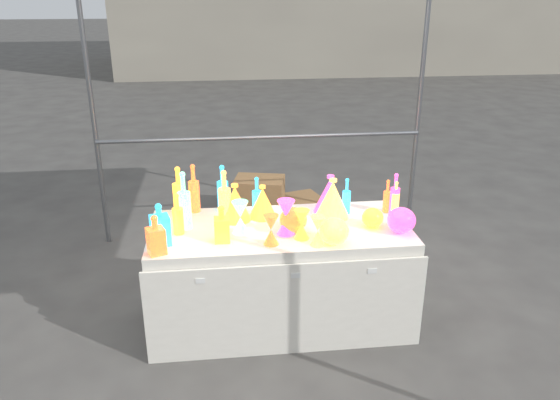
{
  "coord_description": "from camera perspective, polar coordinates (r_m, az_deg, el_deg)",
  "views": [
    {
      "loc": [
        -0.4,
        -3.44,
        2.32
      ],
      "look_at": [
        0.0,
        0.0,
        0.95
      ],
      "focal_mm": 35.0,
      "sensor_mm": 36.0,
      "label": 1
    }
  ],
  "objects": [
    {
      "name": "bottle_0",
      "position": [
        4.05,
        -10.54,
        1.08
      ],
      "size": [
        0.1,
        0.1,
        0.35
      ],
      "primitive_type": null,
      "rotation": [
        0.0,
        0.0,
        0.11
      ],
      "color": "red",
      "rests_on": "display_table"
    },
    {
      "name": "hourglass_1",
      "position": [
        3.64,
        0.62,
        -1.82
      ],
      "size": [
        0.14,
        0.14,
        0.24
      ],
      "primitive_type": null,
      "rotation": [
        0.0,
        0.0,
        -0.2
      ],
      "color": "#1E67AF",
      "rests_on": "display_table"
    },
    {
      "name": "bottle_5",
      "position": [
        3.76,
        -9.99,
        -0.03
      ],
      "size": [
        0.11,
        0.11,
        0.41
      ],
      "primitive_type": null,
      "rotation": [
        0.0,
        0.0,
        0.19
      ],
      "color": "#CE297A",
      "rests_on": "display_table"
    },
    {
      "name": "globe_3",
      "position": [
        3.78,
        12.55,
        -2.21
      ],
      "size": [
        0.2,
        0.2,
        0.16
      ],
      "primitive_type": null,
      "rotation": [
        0.0,
        0.0,
        0.01
      ],
      "color": "#1E67AF",
      "rests_on": "display_table"
    },
    {
      "name": "hourglass_4",
      "position": [
        3.59,
        2.3,
        -2.56
      ],
      "size": [
        0.13,
        0.13,
        0.2
      ],
      "primitive_type": null,
      "rotation": [
        0.0,
        0.0,
        0.39
      ],
      "color": "red",
      "rests_on": "display_table"
    },
    {
      "name": "globe_0",
      "position": [
        3.83,
        9.65,
        -1.94
      ],
      "size": [
        0.2,
        0.2,
        0.12
      ],
      "primitive_type": null,
      "rotation": [
        0.0,
        0.0,
        -0.41
      ],
      "color": "red",
      "rests_on": "display_table"
    },
    {
      "name": "decanter_0",
      "position": [
        3.56,
        -6.11,
        -2.46
      ],
      "size": [
        0.1,
        0.1,
        0.25
      ],
      "primitive_type": null,
      "rotation": [
        0.0,
        0.0,
        0.0
      ],
      "color": "red",
      "rests_on": "display_table"
    },
    {
      "name": "ground",
      "position": [
        4.17,
        -0.0,
        -12.24
      ],
      "size": [
        80.0,
        80.0,
        0.0
      ],
      "primitive_type": "plane",
      "color": "#5F5C58",
      "rests_on": "ground"
    },
    {
      "name": "lampshade_2",
      "position": [
        4.02,
        5.25,
        0.67
      ],
      "size": [
        0.3,
        0.3,
        0.28
      ],
      "primitive_type": null,
      "rotation": [
        0.0,
        0.0,
        -0.29
      ],
      "color": "#1E67AF",
      "rests_on": "display_table"
    },
    {
      "name": "globe_1",
      "position": [
        3.54,
        5.67,
        -3.42
      ],
      "size": [
        0.21,
        0.21,
        0.16
      ],
      "primitive_type": null,
      "rotation": [
        0.0,
        0.0,
        -0.09
      ],
      "color": "#137C68",
      "rests_on": "display_table"
    },
    {
      "name": "bottle_7",
      "position": [
        3.94,
        -2.43,
        0.41
      ],
      "size": [
        0.07,
        0.07,
        0.29
      ],
      "primitive_type": null,
      "rotation": [
        0.0,
        0.0,
        -0.08
      ],
      "color": "#18891D",
      "rests_on": "display_table"
    },
    {
      "name": "bottle_1",
      "position": [
        4.04,
        -6.01,
        1.28
      ],
      "size": [
        0.11,
        0.11,
        0.35
      ],
      "primitive_type": null,
      "rotation": [
        0.0,
        0.0,
        -0.43
      ],
      "color": "#18891D",
      "rests_on": "display_table"
    },
    {
      "name": "lampshade_1",
      "position": [
        3.92,
        -1.83,
        -0.13
      ],
      "size": [
        0.26,
        0.26,
        0.24
      ],
      "primitive_type": null,
      "rotation": [
        0.0,
        0.0,
        0.33
      ],
      "color": "#B7D02B",
      "rests_on": "display_table"
    },
    {
      "name": "cardboard_box_flat",
      "position": [
        6.12,
        1.14,
        -0.38
      ],
      "size": [
        0.88,
        0.73,
        0.06
      ],
      "primitive_type": "cube",
      "rotation": [
        0.0,
        0.0,
        0.29
      ],
      "color": "#A27549",
      "rests_on": "ground"
    },
    {
      "name": "display_table",
      "position": [
        3.96,
        0.02,
        -7.82
      ],
      "size": [
        1.84,
        0.83,
        0.75
      ],
      "color": "white",
      "rests_on": "ground"
    },
    {
      "name": "bottle_2",
      "position": [
        4.04,
        -8.99,
        1.23
      ],
      "size": [
        0.11,
        0.11,
        0.37
      ],
      "primitive_type": null,
      "rotation": [
        0.0,
        0.0,
        0.43
      ],
      "color": "orange",
      "rests_on": "display_table"
    },
    {
      "name": "bottle_11",
      "position": [
        4.04,
        11.97,
        0.21
      ],
      "size": [
        0.07,
        0.07,
        0.26
      ],
      "primitive_type": null,
      "rotation": [
        0.0,
        0.0,
        -0.3
      ],
      "color": "#137C68",
      "rests_on": "display_table"
    },
    {
      "name": "bottle_8",
      "position": [
        4.0,
        6.96,
        0.43
      ],
      "size": [
        0.07,
        0.07,
        0.27
      ],
      "primitive_type": null,
      "rotation": [
        0.0,
        0.0,
        0.17
      ],
      "color": "#18891D",
      "rests_on": "display_table"
    },
    {
      "name": "hourglass_3",
      "position": [
        3.67,
        -4.17,
        -1.82
      ],
      "size": [
        0.12,
        0.12,
        0.23
      ],
      "primitive_type": null,
      "rotation": [
        0.0,
        0.0,
        0.01
      ],
      "color": "#CE297A",
      "rests_on": "display_table"
    },
    {
      "name": "globe_2",
      "position": [
        3.7,
        1.4,
        -2.21
      ],
      "size": [
        0.19,
        0.19,
        0.15
      ],
      "primitive_type": null,
      "rotation": [
        0.0,
        0.0,
        -0.01
      ],
      "color": "orange",
      "rests_on": "display_table"
    },
    {
      "name": "hourglass_2",
      "position": [
        3.51,
        3.99,
        -3.24
      ],
      "size": [
        0.12,
        0.12,
        0.2
      ],
      "primitive_type": null,
      "rotation": [
        0.0,
        0.0,
        -0.25
      ],
      "color": "#137C68",
      "rests_on": "display_table"
    },
    {
      "name": "decanter_1",
      "position": [
        3.47,
        -12.87,
        -3.53
      ],
      "size": [
        0.13,
        0.13,
        0.26
      ],
      "primitive_type": null,
      "rotation": [
        0.0,
        0.0,
        0.36
      ],
      "color": "orange",
      "rests_on": "display_table"
    },
    {
      "name": "lampshade_3",
      "position": [
        3.93,
        5.52,
        0.23
      ],
      "size": [
        0.3,
        0.3,
        0.29
      ],
      "primitive_type": null,
      "rotation": [
        0.0,
        0.0,
        0.28
      ],
      "color": "#137C68",
      "rests_on": "display_table"
    },
    {
      "name": "cardboard_box_closed",
      "position": [
        5.93,
        -2.16,
        0.52
      ],
      "size": [
        0.59,
        0.49,
        0.38
      ],
      "primitive_type": "cube",
      "rotation": [
        0.0,
        0.0,
        -0.22
      ],
      "color": "#A27549",
      "rests_on": "ground"
    },
    {
      "name": "bottle_9",
      "position": [
        4.08,
        11.14,
        0.43
      ],
      "size": [
        0.07,
        0.07,
        0.25
      ],
      "primitive_type": null,
      "rotation": [
        0.0,
        0.0,
        0.38
      ],
      "color": "orange",
      "rests_on": "display_table"
    },
    {
      "name": "decanter_2",
      "position": [
        3.58,
        -12.45,
        -2.47
      ],
      "size": [
        0.14,
        0.14,
        0.28
      ],
      "primitive_type": null,
      "rotation": [
        0.0,
        0.0,
        0.25
      ],
      "color": "#18891D",
      "rests_on": "display_table"
    },
    {
      "name": "bottle_10",
      "position": [
        4.05,
        11.92,
        0.66
      ],
      "size": [
        0.09,
        0.09,
        0.31
      ],
      "primitive_type": null,
      "rotation": [
        0.0,
        0.0,
        0.32
      ],
      "color": "#1E67AF",
      "rests_on": "display_table"
    },
    {
      "name": "bottle_6",
      "position": [
        3.71,
        -10.64,
        -1.41
      ],
      "size": [
        0.09,
        0.09,
        0.29
      ],
      "primitive_type": null,
      "rotation": [
        0.0,
        0.0,
        0.16
      ],
      "color": "red",
      "rests_on": "display_table"
    },
    {
      "name": "bottle_4",
      "position": [
        3.86,
        -5.82,
        0.47
      ],
      "size": [
        0.1,
        0.1,
        0.38
      ],
      "primitive_type": null,
      "rotation": [
        0.0,
        0.0,
        -0.16
      ],
      "color": "#137C68",
      "rests_on": "display_table"
    },
    {
      "name": "hourglass_0",
      "position": [
        3.51,
        -0.95,
        -3.13
      ],
      "size": [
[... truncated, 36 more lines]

